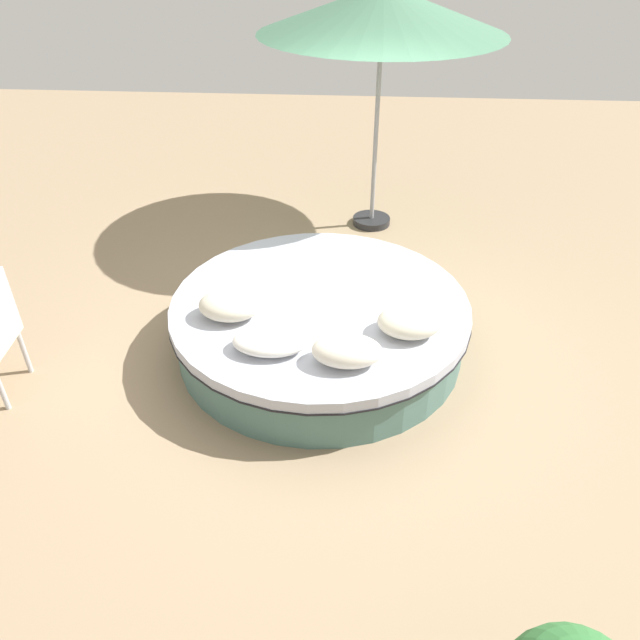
% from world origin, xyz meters
% --- Properties ---
extents(ground_plane, '(16.00, 16.00, 0.00)m').
position_xyz_m(ground_plane, '(0.00, 0.00, 0.00)').
color(ground_plane, '#9E8466').
extents(round_bed, '(2.50, 2.50, 0.47)m').
position_xyz_m(round_bed, '(0.00, 0.00, 0.24)').
color(round_bed, '#4C726B').
rests_on(round_bed, ground_plane).
extents(throw_pillow_0, '(0.49, 0.37, 0.21)m').
position_xyz_m(throw_pillow_0, '(0.70, 0.26, 0.58)').
color(throw_pillow_0, beige).
rests_on(throw_pillow_0, round_bed).
extents(throw_pillow_1, '(0.55, 0.34, 0.15)m').
position_xyz_m(throw_pillow_1, '(0.33, 0.67, 0.54)').
color(throw_pillow_1, white).
rests_on(throw_pillow_1, round_bed).
extents(throw_pillow_2, '(0.51, 0.33, 0.21)m').
position_xyz_m(throw_pillow_2, '(-0.25, 0.78, 0.57)').
color(throw_pillow_2, silver).
rests_on(throw_pillow_2, round_bed).
extents(throw_pillow_3, '(0.48, 0.38, 0.20)m').
position_xyz_m(throw_pillow_3, '(-0.71, 0.39, 0.57)').
color(throw_pillow_3, beige).
rests_on(throw_pillow_3, round_bed).
extents(patio_umbrella, '(2.52, 2.52, 2.53)m').
position_xyz_m(patio_umbrella, '(-0.45, -2.44, 2.30)').
color(patio_umbrella, '#262628').
rests_on(patio_umbrella, ground_plane).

